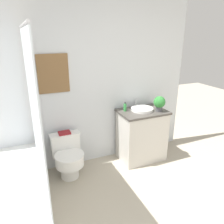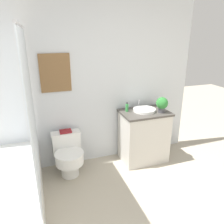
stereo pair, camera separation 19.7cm
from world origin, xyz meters
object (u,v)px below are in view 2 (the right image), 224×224
at_px(soap_bottle, 127,108).
at_px(book_on_tank, 66,131).
at_px(toilet, 68,155).
at_px(potted_plant, 162,104).
at_px(sink, 144,110).

bearing_deg(soap_bottle, book_on_tank, 177.45).
height_order(toilet, soap_bottle, soap_bottle).
relative_size(potted_plant, book_on_tank, 1.41).
distance_m(toilet, soap_bottle, 1.08).
bearing_deg(sink, book_on_tank, 174.28).
bearing_deg(book_on_tank, sink, -5.72).
relative_size(sink, soap_bottle, 2.68).
bearing_deg(soap_bottle, potted_plant, -23.95).
xyz_separation_m(sink, book_on_tank, (-1.17, 0.12, -0.23)).
distance_m(soap_bottle, potted_plant, 0.51).
relative_size(toilet, sink, 1.59).
height_order(potted_plant, book_on_tank, potted_plant).
bearing_deg(potted_plant, soap_bottle, 156.05).
xyz_separation_m(potted_plant, book_on_tank, (-1.38, 0.25, -0.34)).
xyz_separation_m(toilet, sink, (1.17, 0.02, 0.53)).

